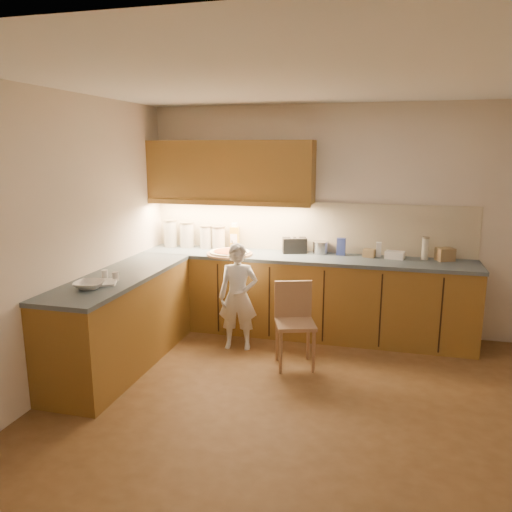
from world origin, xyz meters
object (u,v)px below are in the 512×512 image
Objects in this scene: child at (238,297)px; toaster at (295,245)px; pizza_on_board at (230,253)px; oil_jug at (235,237)px; wooden_chair at (294,318)px.

child is 0.98m from toaster.
oil_jug is (-0.05, 0.36, 0.12)m from pizza_on_board.
oil_jug is at bearing 100.62° from child.
pizza_on_board is 1.65× the size of oil_jug.
toaster is at bearing 23.84° from pizza_on_board.
wooden_chair is at bearing -29.89° from child.
toaster is (0.74, -0.05, -0.06)m from oil_jug.
pizza_on_board is 0.76m from toaster.
wooden_chair is 1.15m from toaster.
toaster is (0.69, 0.31, 0.07)m from pizza_on_board.
oil_jug reaches higher than toaster.
wooden_chair is 2.61× the size of oil_jug.
child reaches higher than pizza_on_board.
child is at bearing -138.56° from toaster.
pizza_on_board is 0.38m from oil_jug.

